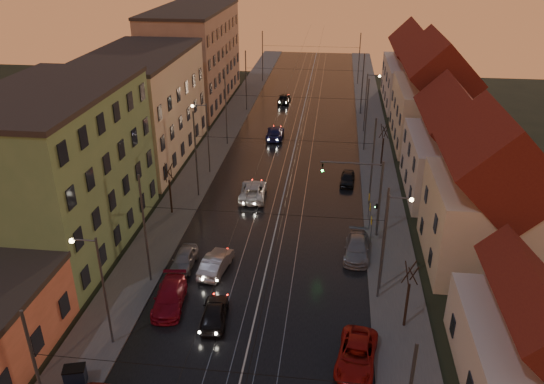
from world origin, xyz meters
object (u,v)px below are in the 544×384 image
at_px(street_lamp_2, 205,131).
at_px(parked_right_0, 357,355).
at_px(traffic_light_mast, 369,189).
at_px(parked_left_2, 170,297).
at_px(street_lamp_0, 98,281).
at_px(driving_car_4, 284,98).
at_px(parked_right_2, 348,178).
at_px(driving_car_1, 216,263).
at_px(parked_right_1, 357,248).
at_px(dumpster, 75,376).
at_px(driving_car_0, 214,313).
at_px(driving_car_2, 253,191).
at_px(driving_car_3, 275,132).
at_px(street_lamp_3, 368,97).
at_px(street_lamp_1, 390,234).
at_px(parked_left_3, 184,259).

relative_size(street_lamp_2, parked_right_0, 1.59).
height_order(traffic_light_mast, parked_left_2, traffic_light_mast).
xyz_separation_m(street_lamp_0, driving_car_4, (5.80, 56.78, -4.13)).
bearing_deg(parked_right_2, driving_car_1, -116.28).
height_order(parked_right_1, dumpster, parked_right_1).
relative_size(parked_left_2, parked_right_1, 1.01).
relative_size(driving_car_0, parked_right_0, 0.83).
relative_size(driving_car_4, parked_left_2, 0.89).
relative_size(driving_car_2, driving_car_3, 1.04).
bearing_deg(parked_right_2, street_lamp_2, 179.94).
bearing_deg(driving_car_3, street_lamp_3, -163.99).
bearing_deg(street_lamp_1, driving_car_2, 130.15).
bearing_deg(driving_car_0, street_lamp_0, 19.73).
bearing_deg(parked_right_2, street_lamp_3, 85.43).
relative_size(street_lamp_0, parked_right_2, 2.17).
height_order(parked_left_2, parked_left_3, parked_left_2).
distance_m(driving_car_3, driving_car_4, 16.52).
height_order(traffic_light_mast, parked_right_0, traffic_light_mast).
bearing_deg(driving_car_2, street_lamp_2, -46.18).
bearing_deg(driving_car_1, parked_left_3, 1.16).
bearing_deg(dumpster, street_lamp_1, 15.97).
height_order(driving_car_4, dumpster, driving_car_4).
xyz_separation_m(parked_left_3, parked_right_2, (13.12, 17.55, -0.06)).
distance_m(street_lamp_1, parked_left_3, 16.30).
relative_size(parked_right_0, parked_right_1, 1.02).
bearing_deg(dumpster, driving_car_2, 59.91).
distance_m(traffic_light_mast, parked_right_0, 16.39).
xyz_separation_m(driving_car_4, parked_right_2, (9.83, -29.89, -0.13)).
bearing_deg(parked_left_3, driving_car_0, -58.45).
bearing_deg(driving_car_0, traffic_light_mast, -135.06).
xyz_separation_m(parked_right_1, dumpster, (-16.75, -16.30, -0.02)).
xyz_separation_m(street_lamp_1, parked_right_1, (-1.90, 4.66, -4.17)).
bearing_deg(street_lamp_3, dumpster, -111.38).
bearing_deg(parked_right_2, dumpster, -113.77).
relative_size(traffic_light_mast, dumpster, 6.00).
height_order(driving_car_0, driving_car_1, driving_car_1).
bearing_deg(parked_right_1, driving_car_4, 107.81).
bearing_deg(driving_car_1, street_lamp_1, -176.62).
distance_m(street_lamp_2, traffic_light_mast, 20.89).
height_order(traffic_light_mast, dumpster, traffic_light_mast).
xyz_separation_m(street_lamp_3, driving_car_1, (-13.02, -34.98, -4.14)).
relative_size(street_lamp_2, driving_car_2, 1.46).
height_order(driving_car_2, parked_left_2, driving_car_2).
height_order(street_lamp_0, parked_left_3, street_lamp_0).
distance_m(parked_right_0, parked_right_1, 12.54).
relative_size(traffic_light_mast, driving_car_0, 1.72).
bearing_deg(parked_right_2, parked_left_2, -115.57).
xyz_separation_m(driving_car_0, driving_car_2, (-0.32, 19.35, 0.05)).
xyz_separation_m(parked_left_2, parked_right_1, (13.47, 8.31, -0.01)).
xyz_separation_m(street_lamp_2, parked_right_0, (16.00, -27.88, -4.19)).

